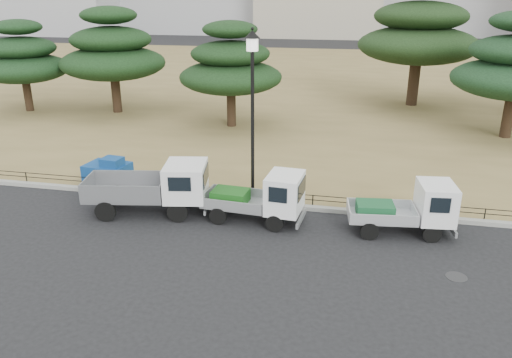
% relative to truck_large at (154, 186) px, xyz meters
% --- Properties ---
extents(ground, '(220.00, 220.00, 0.00)m').
position_rel_truck_large_xyz_m(ground, '(3.59, -1.22, -1.05)').
color(ground, black).
extents(lawn, '(120.00, 56.00, 0.15)m').
position_rel_truck_large_xyz_m(lawn, '(3.59, 29.38, -0.97)').
color(lawn, olive).
rests_on(lawn, ground).
extents(curb, '(120.00, 0.25, 0.16)m').
position_rel_truck_large_xyz_m(curb, '(3.59, 1.38, -0.97)').
color(curb, gray).
rests_on(curb, ground).
extents(truck_large, '(4.56, 2.44, 1.88)m').
position_rel_truck_large_xyz_m(truck_large, '(0.00, 0.00, 0.00)').
color(truck_large, black).
rests_on(truck_large, ground).
extents(truck_kei_front, '(3.55, 1.73, 1.82)m').
position_rel_truck_large_xyz_m(truck_kei_front, '(3.91, 0.08, -0.14)').
color(truck_kei_front, black).
rests_on(truck_kei_front, ground).
extents(truck_kei_rear, '(3.51, 1.81, 1.77)m').
position_rel_truck_large_xyz_m(truck_kei_rear, '(8.88, 0.22, -0.17)').
color(truck_kei_rear, black).
rests_on(truck_kei_rear, ground).
extents(street_lamp, '(0.56, 0.56, 6.22)m').
position_rel_truck_large_xyz_m(street_lamp, '(3.27, 1.68, 3.31)').
color(street_lamp, black).
rests_on(street_lamp, lawn).
extents(pipe_fence, '(38.00, 0.04, 0.40)m').
position_rel_truck_large_xyz_m(pipe_fence, '(3.59, 1.53, -0.61)').
color(pipe_fence, black).
rests_on(pipe_fence, lawn).
extents(tarp_pile, '(1.85, 1.45, 1.14)m').
position_rel_truck_large_xyz_m(tarp_pile, '(-2.97, 2.13, -0.44)').
color(tarp_pile, navy).
rests_on(tarp_pile, lawn).
extents(manhole, '(0.60, 0.60, 0.01)m').
position_rel_truck_large_xyz_m(manhole, '(10.09, -2.42, -1.04)').
color(manhole, '#2D2D30').
rests_on(manhole, ground).
extents(pine_west_far, '(5.82, 5.82, 5.88)m').
position_rel_truck_large_xyz_m(pine_west_far, '(-14.64, 13.52, 2.49)').
color(pine_west_far, black).
rests_on(pine_west_far, lawn).
extents(pine_west_near, '(6.69, 6.69, 6.69)m').
position_rel_truck_large_xyz_m(pine_west_near, '(-8.69, 14.39, 2.96)').
color(pine_west_near, black).
rests_on(pine_west_near, lawn).
extents(pine_center_left, '(5.92, 5.92, 6.01)m').
position_rel_truck_large_xyz_m(pine_center_left, '(-0.36, 12.37, 2.58)').
color(pine_center_left, black).
rests_on(pine_center_left, lawn).
extents(pine_center_right, '(8.05, 8.05, 8.54)m').
position_rel_truck_large_xyz_m(pine_center_right, '(10.57, 20.74, 4.05)').
color(pine_center_right, black).
rests_on(pine_center_right, lawn).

